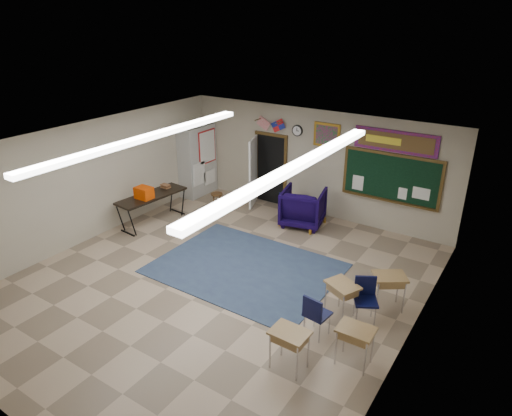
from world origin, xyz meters
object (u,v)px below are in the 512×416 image
Objects in this scene: folding_table at (153,208)px; student_desk_front_left at (342,298)px; wingback_armchair at (303,207)px; wooden_stool at (217,202)px; student_desk_front_right at (388,290)px.

student_desk_front_left is at bearing -4.83° from folding_table.
student_desk_front_left is (2.56, -3.26, -0.11)m from wingback_armchair.
wooden_stool is at bearing 61.42° from folding_table.
wooden_stool is (-5.02, 2.61, -0.10)m from student_desk_front_left.
folding_table is at bearing -164.83° from student_desk_front_left.
wooden_stool is (-2.46, -0.65, -0.21)m from wingback_armchair.
student_desk_front_right is (3.21, -2.52, -0.10)m from wingback_armchair.
student_desk_front_right reaches higher than wooden_stool.
folding_table is at bearing 18.53° from wingback_armchair.
folding_table is 3.49× the size of wooden_stool.
student_desk_front_left is 1.26× the size of wooden_stool.
wingback_armchair reaches higher than wooden_stool.
folding_table is (-3.49, -2.19, -0.06)m from wingback_armchair.
student_desk_front_right is 6.71m from folding_table.
wooden_stool is (1.03, 1.55, -0.15)m from folding_table.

